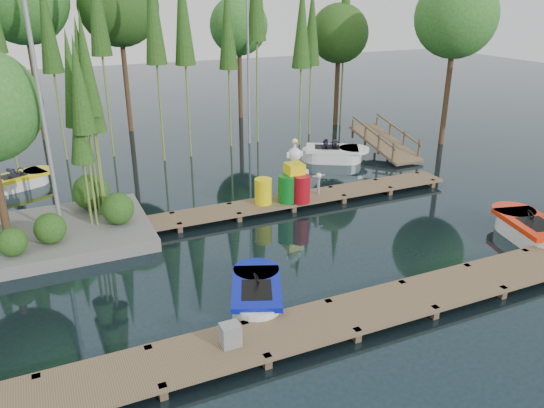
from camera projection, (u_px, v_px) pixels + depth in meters
name	position (u px, v px, depth m)	size (l,w,h in m)	color
ground_plane	(264.00, 246.00, 16.00)	(90.00, 90.00, 0.00)	#1B2C33
near_dock	(342.00, 317.00, 12.11)	(18.00, 1.50, 0.50)	brown
far_dock	(261.00, 205.00, 18.41)	(15.00, 1.20, 0.50)	brown
island	(16.00, 140.00, 15.18)	(6.20, 4.20, 6.75)	slate
tree_screen	(116.00, 18.00, 21.89)	(34.42, 18.53, 10.31)	#4B331F
lamp_island	(41.00, 105.00, 14.42)	(0.30, 0.30, 7.25)	gray
lamp_rear	(248.00, 56.00, 25.23)	(0.30, 0.30, 7.25)	gray
ramp	(385.00, 142.00, 24.72)	(1.50, 3.94, 1.49)	brown
boat_blue	(257.00, 295.00, 12.94)	(2.07, 2.86, 0.88)	white
boat_red	(530.00, 230.00, 16.37)	(2.02, 3.21, 1.00)	white
boat_yellow_far	(20.00, 181.00, 20.71)	(2.74, 2.03, 1.25)	white
boat_white_far	(333.00, 154.00, 23.91)	(3.27, 2.65, 1.42)	white
utility_cabinet	(230.00, 335.00, 10.96)	(0.40, 0.34, 0.49)	gray
yellow_barrel	(263.00, 191.00, 18.24)	(0.60, 0.60, 0.89)	yellow
drum_cluster	(296.00, 182.00, 18.48)	(1.28, 1.17, 2.21)	#0B671C
seagull_post	(319.00, 180.00, 19.04)	(0.50, 0.27, 0.81)	gray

